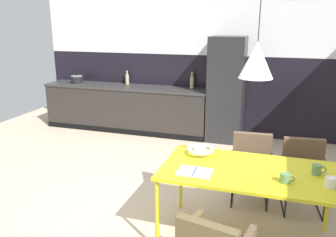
{
  "coord_description": "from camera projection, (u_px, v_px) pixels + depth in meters",
  "views": [
    {
      "loc": [
        1.24,
        -3.16,
        2.1
      ],
      "look_at": [
        -0.08,
        0.97,
        0.87
      ],
      "focal_mm": 36.71,
      "sensor_mm": 36.0,
      "label": 1
    }
  ],
  "objects": [
    {
      "name": "mug_white_ceramic",
      "position": [
        331.0,
        182.0,
        2.86
      ],
      "size": [
        0.13,
        0.08,
        0.09
      ],
      "color": "white",
      "rests_on": "dining_table"
    },
    {
      "name": "armchair_corner_seat",
      "position": [
        304.0,
        167.0,
        3.89
      ],
      "size": [
        0.53,
        0.52,
        0.81
      ],
      "rotation": [
        0.0,
        0.0,
        3.25
      ],
      "color": "brown",
      "rests_on": "ground"
    },
    {
      "name": "fruit_bowl",
      "position": [
        200.0,
        150.0,
        3.57
      ],
      "size": [
        0.29,
        0.29,
        0.08
      ],
      "color": "silver",
      "rests_on": "dining_table"
    },
    {
      "name": "refrigerator_column",
      "position": [
        226.0,
        90.0,
        6.11
      ],
      "size": [
        0.61,
        0.6,
        1.86
      ],
      "primitive_type": "cube",
      "color": "#232326",
      "rests_on": "ground"
    },
    {
      "name": "mug_dark_espresso",
      "position": [
        285.0,
        178.0,
        2.95
      ],
      "size": [
        0.13,
        0.08,
        0.08
      ],
      "color": "#5B8456",
      "rests_on": "dining_table"
    },
    {
      "name": "bottle_vinegar_dark",
      "position": [
        192.0,
        82.0,
        6.42
      ],
      "size": [
        0.07,
        0.07,
        0.31
      ],
      "color": "tan",
      "rests_on": "kitchen_counter"
    },
    {
      "name": "cooking_pot",
      "position": [
        77.0,
        79.0,
        6.99
      ],
      "size": [
        0.23,
        0.23,
        0.17
      ],
      "color": "black",
      "rests_on": "kitchen_counter"
    },
    {
      "name": "back_wall_panel_upper",
      "position": [
        210.0,
        13.0,
        6.19
      ],
      "size": [
        6.69,
        0.12,
        1.49
      ],
      "primitive_type": "cube",
      "color": "silver",
      "rests_on": "back_wall_splashback_dark"
    },
    {
      "name": "armchair_by_stool",
      "position": [
        251.0,
        161.0,
        4.09
      ],
      "size": [
        0.52,
        0.5,
        0.8
      ],
      "rotation": [
        0.0,
        0.0,
        3.22
      ],
      "color": "brown",
      "rests_on": "ground"
    },
    {
      "name": "back_wall_splashback_dark",
      "position": [
        208.0,
        94.0,
        6.6
      ],
      "size": [
        6.69,
        0.12,
        1.49
      ],
      "primitive_type": "cube",
      "color": "black",
      "rests_on": "ground"
    },
    {
      "name": "pendant_lamp_over_table_near",
      "position": [
        257.0,
        60.0,
        2.95
      ],
      "size": [
        0.3,
        0.3,
        1.32
      ],
      "color": "black"
    },
    {
      "name": "ground_plane",
      "position": [
        148.0,
        217.0,
        3.83
      ],
      "size": [
        8.69,
        8.69,
        0.0
      ],
      "primitive_type": "plane",
      "color": "#CAB294"
    },
    {
      "name": "dining_table",
      "position": [
        249.0,
        174.0,
        3.23
      ],
      "size": [
        1.63,
        0.89,
        0.76
      ],
      "color": "yellow",
      "rests_on": "ground"
    },
    {
      "name": "kitchen_counter",
      "position": [
        126.0,
        108.0,
        6.81
      ],
      "size": [
        3.3,
        0.63,
        0.89
      ],
      "color": "#2B2724",
      "rests_on": "ground"
    },
    {
      "name": "open_book",
      "position": [
        195.0,
        172.0,
        3.16
      ],
      "size": [
        0.32,
        0.23,
        0.02
      ],
      "color": "white",
      "rests_on": "dining_table"
    },
    {
      "name": "mug_tall_blue",
      "position": [
        317.0,
        170.0,
        3.1
      ],
      "size": [
        0.12,
        0.08,
        0.1
      ],
      "color": "#5B8456",
      "rests_on": "dining_table"
    },
    {
      "name": "bottle_wine_green",
      "position": [
        127.0,
        79.0,
        6.87
      ],
      "size": [
        0.07,
        0.07,
        0.27
      ],
      "color": "tan",
      "rests_on": "kitchen_counter"
    }
  ]
}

